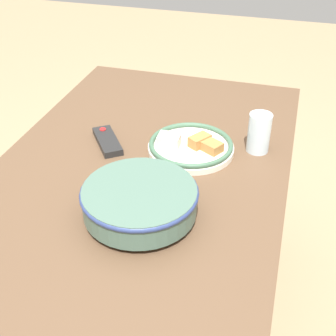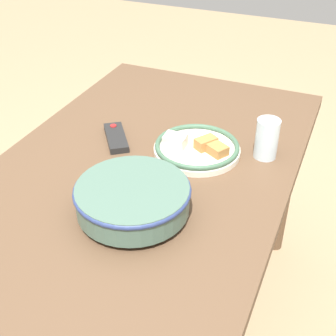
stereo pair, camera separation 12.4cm
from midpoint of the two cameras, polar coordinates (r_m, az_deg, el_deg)
dining_table at (r=1.31m, az=-1.75°, el=-4.41°), size 1.48×0.82×0.70m
noodle_bowl at (r=1.12m, az=-1.18°, el=-3.80°), size 0.28×0.28×0.08m
food_plate at (r=1.37m, az=6.10°, el=2.38°), size 0.25×0.25×0.06m
tv_remote at (r=1.43m, az=-3.91°, el=3.65°), size 0.16×0.14×0.02m
drinking_glass at (r=1.37m, az=14.51°, el=3.41°), size 0.07×0.07×0.12m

